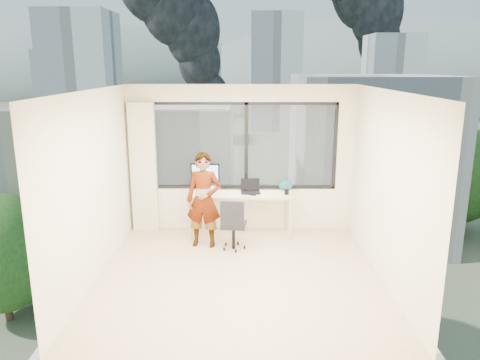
{
  "coord_description": "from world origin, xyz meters",
  "views": [
    {
      "loc": [
        0.08,
        -6.07,
        2.92
      ],
      "look_at": [
        0.0,
        1.0,
        1.15
      ],
      "focal_mm": 34.49,
      "sensor_mm": 36.0,
      "label": 1
    }
  ],
  "objects_px": {
    "desk": "(240,214)",
    "monitor": "(205,177)",
    "person": "(204,200)",
    "handbag": "(286,185)",
    "game_console": "(211,188)",
    "chair": "(234,223)",
    "laptop": "(251,187)"
  },
  "relations": [
    {
      "from": "desk",
      "to": "game_console",
      "type": "distance_m",
      "value": 0.7
    },
    {
      "from": "game_console",
      "to": "laptop",
      "type": "xyz_separation_m",
      "value": [
        0.71,
        -0.18,
        0.07
      ]
    },
    {
      "from": "chair",
      "to": "game_console",
      "type": "relative_size",
      "value": 3.15
    },
    {
      "from": "chair",
      "to": "game_console",
      "type": "height_order",
      "value": "chair"
    },
    {
      "from": "desk",
      "to": "person",
      "type": "distance_m",
      "value": 0.9
    },
    {
      "from": "chair",
      "to": "person",
      "type": "distance_m",
      "value": 0.61
    },
    {
      "from": "person",
      "to": "handbag",
      "type": "xyz_separation_m",
      "value": [
        1.39,
        0.74,
        0.06
      ]
    },
    {
      "from": "person",
      "to": "game_console",
      "type": "relative_size",
      "value": 5.65
    },
    {
      "from": "chair",
      "to": "person",
      "type": "bearing_deg",
      "value": 168.76
    },
    {
      "from": "chair",
      "to": "laptop",
      "type": "xyz_separation_m",
      "value": [
        0.28,
        0.71,
        0.42
      ]
    },
    {
      "from": "monitor",
      "to": "handbag",
      "type": "height_order",
      "value": "monitor"
    },
    {
      "from": "handbag",
      "to": "person",
      "type": "bearing_deg",
      "value": -137.31
    },
    {
      "from": "desk",
      "to": "person",
      "type": "xyz_separation_m",
      "value": [
        -0.59,
        -0.55,
        0.41
      ]
    },
    {
      "from": "monitor",
      "to": "game_console",
      "type": "distance_m",
      "value": 0.25
    },
    {
      "from": "desk",
      "to": "monitor",
      "type": "relative_size",
      "value": 3.53
    },
    {
      "from": "laptop",
      "to": "handbag",
      "type": "bearing_deg",
      "value": 11.56
    },
    {
      "from": "chair",
      "to": "desk",
      "type": "bearing_deg",
      "value": 86.52
    },
    {
      "from": "chair",
      "to": "handbag",
      "type": "bearing_deg",
      "value": 49.45
    },
    {
      "from": "person",
      "to": "handbag",
      "type": "distance_m",
      "value": 1.58
    },
    {
      "from": "chair",
      "to": "monitor",
      "type": "distance_m",
      "value": 1.12
    },
    {
      "from": "desk",
      "to": "monitor",
      "type": "height_order",
      "value": "monitor"
    },
    {
      "from": "person",
      "to": "laptop",
      "type": "height_order",
      "value": "person"
    },
    {
      "from": "chair",
      "to": "handbag",
      "type": "xyz_separation_m",
      "value": [
        0.9,
        0.88,
        0.41
      ]
    },
    {
      "from": "game_console",
      "to": "laptop",
      "type": "bearing_deg",
      "value": -0.97
    },
    {
      "from": "desk",
      "to": "handbag",
      "type": "bearing_deg",
      "value": 13.55
    },
    {
      "from": "desk",
      "to": "monitor",
      "type": "xyz_separation_m",
      "value": [
        -0.62,
        0.12,
        0.63
      ]
    },
    {
      "from": "chair",
      "to": "game_console",
      "type": "bearing_deg",
      "value": 120.62
    },
    {
      "from": "game_console",
      "to": "monitor",
      "type": "bearing_deg",
      "value": -124.18
    },
    {
      "from": "desk",
      "to": "laptop",
      "type": "xyz_separation_m",
      "value": [
        0.18,
        0.02,
        0.48
      ]
    },
    {
      "from": "monitor",
      "to": "person",
      "type": "bearing_deg",
      "value": -84.13
    },
    {
      "from": "monitor",
      "to": "game_console",
      "type": "bearing_deg",
      "value": 45.78
    },
    {
      "from": "chair",
      "to": "handbag",
      "type": "height_order",
      "value": "handbag"
    }
  ]
}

